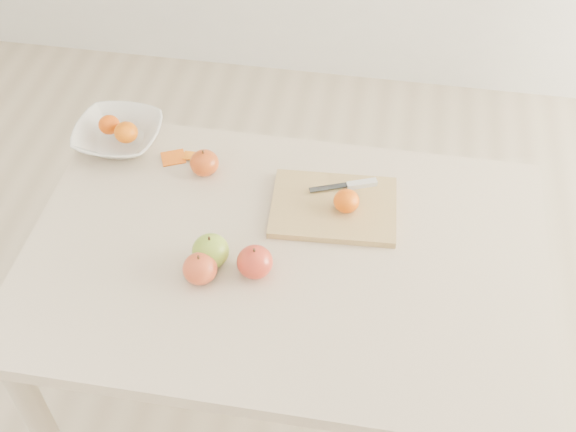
# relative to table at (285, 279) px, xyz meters

# --- Properties ---
(ground) EXTENTS (3.50, 3.50, 0.00)m
(ground) POSITION_rel_table_xyz_m (0.00, 0.00, -0.65)
(ground) COLOR #C6B293
(ground) RESTS_ON ground
(table) EXTENTS (1.20, 0.80, 0.75)m
(table) POSITION_rel_table_xyz_m (0.00, 0.00, 0.00)
(table) COLOR beige
(table) RESTS_ON ground
(cutting_board) EXTENTS (0.31, 0.24, 0.02)m
(cutting_board) POSITION_rel_table_xyz_m (0.09, 0.15, 0.11)
(cutting_board) COLOR tan
(cutting_board) RESTS_ON table
(board_tangerine) EXTENTS (0.06, 0.06, 0.05)m
(board_tangerine) POSITION_rel_table_xyz_m (0.12, 0.14, 0.14)
(board_tangerine) COLOR #D74E07
(board_tangerine) RESTS_ON cutting_board
(fruit_bowl) EXTENTS (0.22, 0.22, 0.06)m
(fruit_bowl) POSITION_rel_table_xyz_m (-0.50, 0.30, 0.13)
(fruit_bowl) COLOR silver
(fruit_bowl) RESTS_ON table
(bowl_tangerine_near) EXTENTS (0.06, 0.06, 0.05)m
(bowl_tangerine_near) POSITION_rel_table_xyz_m (-0.52, 0.31, 0.15)
(bowl_tangerine_near) COLOR #DB4A07
(bowl_tangerine_near) RESTS_ON fruit_bowl
(bowl_tangerine_far) EXTENTS (0.06, 0.06, 0.05)m
(bowl_tangerine_far) POSITION_rel_table_xyz_m (-0.47, 0.29, 0.15)
(bowl_tangerine_far) COLOR orange
(bowl_tangerine_far) RESTS_ON fruit_bowl
(orange_peel_a) EXTENTS (0.07, 0.07, 0.01)m
(orange_peel_a) POSITION_rel_table_xyz_m (-0.34, 0.26, 0.10)
(orange_peel_a) COLOR #E05D0F
(orange_peel_a) RESTS_ON table
(orange_peel_b) EXTENTS (0.05, 0.04, 0.01)m
(orange_peel_b) POSITION_rel_table_xyz_m (-0.29, 0.28, 0.10)
(orange_peel_b) COLOR orange
(orange_peel_b) RESTS_ON table
(paring_knife) EXTENTS (0.17, 0.07, 0.01)m
(paring_knife) POSITION_rel_table_xyz_m (0.14, 0.22, 0.12)
(paring_knife) COLOR silver
(paring_knife) RESTS_ON cutting_board
(apple_green) EXTENTS (0.08, 0.08, 0.08)m
(apple_green) POSITION_rel_table_xyz_m (-0.16, -0.05, 0.14)
(apple_green) COLOR #588814
(apple_green) RESTS_ON table
(apple_red_a) EXTENTS (0.07, 0.07, 0.07)m
(apple_red_a) POSITION_rel_table_xyz_m (-0.24, 0.23, 0.13)
(apple_red_a) COLOR #A32617
(apple_red_a) RESTS_ON table
(apple_red_e) EXTENTS (0.08, 0.08, 0.07)m
(apple_red_e) POSITION_rel_table_xyz_m (-0.05, -0.07, 0.14)
(apple_red_e) COLOR maroon
(apple_red_e) RESTS_ON table
(apple_red_c) EXTENTS (0.08, 0.08, 0.07)m
(apple_red_c) POSITION_rel_table_xyz_m (-0.17, -0.11, 0.13)
(apple_red_c) COLOR maroon
(apple_red_c) RESTS_ON table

